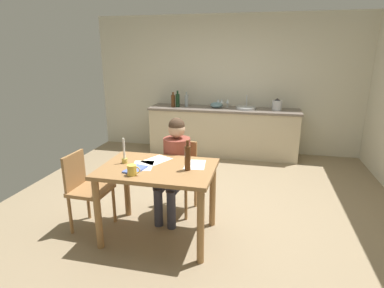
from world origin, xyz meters
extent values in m
cube|color=#937F60|center=(0.00, 0.00, -0.02)|extent=(5.20, 5.20, 0.04)
cube|color=beige|center=(0.00, 2.60, 1.30)|extent=(5.20, 0.12, 2.60)
cube|color=beige|center=(0.00, 2.24, 0.43)|extent=(2.77, 0.60, 0.86)
cube|color=#72665B|center=(0.00, 2.24, 0.88)|extent=(2.81, 0.64, 0.04)
cube|color=#9E7042|center=(-0.29, -0.73, 0.78)|extent=(1.16, 0.80, 0.04)
cylinder|color=#9E7042|center=(-0.81, -1.08, 0.38)|extent=(0.07, 0.07, 0.76)
cylinder|color=#9E7042|center=(0.23, -1.08, 0.38)|extent=(0.07, 0.07, 0.76)
cylinder|color=#9E7042|center=(-0.81, -0.39, 0.38)|extent=(0.07, 0.07, 0.76)
cylinder|color=#9E7042|center=(0.23, -0.39, 0.38)|extent=(0.07, 0.07, 0.76)
cube|color=#9E7042|center=(-0.24, -0.15, 0.46)|extent=(0.45, 0.45, 0.04)
cube|color=#9E7042|center=(-0.22, 0.03, 0.67)|extent=(0.36, 0.07, 0.40)
cylinder|color=#9E7042|center=(-0.43, -0.30, 0.22)|extent=(0.04, 0.04, 0.45)
cylinder|color=#9E7042|center=(-0.09, -0.34, 0.22)|extent=(0.04, 0.04, 0.45)
cylinder|color=#9E7042|center=(-0.39, 0.04, 0.22)|extent=(0.04, 0.04, 0.45)
cylinder|color=#9E7042|center=(-0.05, 0.00, 0.22)|extent=(0.04, 0.04, 0.45)
cylinder|color=brown|center=(-0.24, -0.17, 0.70)|extent=(0.36, 0.36, 0.50)
sphere|color=#D8AD8C|center=(-0.24, -0.17, 1.06)|extent=(0.20, 0.20, 0.20)
sphere|color=#473323|center=(-0.24, -0.17, 1.10)|extent=(0.19, 0.19, 0.19)
cylinder|color=#383847|center=(-0.34, -0.35, 0.45)|extent=(0.18, 0.39, 0.13)
cylinder|color=#383847|center=(-0.37, -0.54, 0.23)|extent=(0.10, 0.10, 0.45)
cylinder|color=#383847|center=(-0.18, -0.37, 0.45)|extent=(0.18, 0.39, 0.13)
cylinder|color=#383847|center=(-0.21, -0.56, 0.23)|extent=(0.10, 0.10, 0.45)
cube|color=#9E7042|center=(-1.07, -0.75, 0.46)|extent=(0.41, 0.41, 0.04)
cube|color=#9E7042|center=(-1.25, -0.74, 0.67)|extent=(0.04, 0.36, 0.40)
cylinder|color=#9E7042|center=(-0.90, -0.92, 0.22)|extent=(0.04, 0.04, 0.45)
cylinder|color=#9E7042|center=(-0.89, -0.58, 0.22)|extent=(0.04, 0.04, 0.45)
cylinder|color=#9E7042|center=(-1.24, -0.91, 0.22)|extent=(0.04, 0.04, 0.45)
cylinder|color=#9E7042|center=(-1.23, -0.57, 0.22)|extent=(0.04, 0.04, 0.45)
cylinder|color=#F2CC4C|center=(-0.45, -1.00, 0.85)|extent=(0.09, 0.09, 0.10)
torus|color=#F2CC4C|center=(-0.40, -1.00, 0.85)|extent=(0.07, 0.01, 0.07)
cylinder|color=gold|center=(-0.67, -0.70, 0.82)|extent=(0.06, 0.06, 0.05)
cylinder|color=white|center=(-0.67, -0.70, 0.96)|extent=(0.02, 0.02, 0.22)
cube|color=#566CBF|center=(-0.48, -0.87, 0.80)|extent=(0.19, 0.26, 0.02)
cube|color=white|center=(-0.37, -0.54, 0.80)|extent=(0.32, 0.36, 0.00)
cube|color=white|center=(-0.45, -0.73, 0.80)|extent=(0.27, 0.33, 0.00)
cube|color=white|center=(0.07, -0.58, 0.80)|extent=(0.24, 0.32, 0.00)
cylinder|color=#593319|center=(0.03, -0.75, 0.92)|extent=(0.06, 0.06, 0.25)
cylinder|color=#593319|center=(0.03, -0.75, 1.07)|extent=(0.03, 0.03, 0.06)
cylinder|color=#B2B7BC|center=(0.42, 2.24, 0.92)|extent=(0.36, 0.36, 0.04)
cylinder|color=silver|center=(0.42, 2.40, 1.02)|extent=(0.02, 0.02, 0.24)
cylinder|color=#593319|center=(-0.97, 2.19, 1.01)|extent=(0.08, 0.08, 0.22)
cylinder|color=#593319|center=(-0.97, 2.19, 1.15)|extent=(0.03, 0.03, 0.06)
cylinder|color=black|center=(-0.88, 2.18, 1.02)|extent=(0.08, 0.08, 0.25)
cylinder|color=black|center=(-0.88, 2.18, 1.18)|extent=(0.04, 0.04, 0.06)
cylinder|color=#8C999E|center=(-0.72, 2.25, 1.01)|extent=(0.07, 0.07, 0.23)
cylinder|color=#8C999E|center=(-0.72, 2.25, 1.15)|extent=(0.03, 0.03, 0.06)
ellipsoid|color=#668C99|center=(-0.14, 2.26, 0.95)|extent=(0.23, 0.23, 0.11)
cylinder|color=#B7BABF|center=(0.97, 2.24, 0.99)|extent=(0.18, 0.18, 0.18)
cone|color=#262628|center=(0.97, 2.24, 1.10)|extent=(0.11, 0.11, 0.04)
cylinder|color=silver|center=(0.06, 2.39, 0.90)|extent=(0.06, 0.06, 0.00)
cylinder|color=silver|center=(0.06, 2.39, 0.94)|extent=(0.01, 0.01, 0.07)
cone|color=silver|center=(0.06, 2.39, 1.01)|extent=(0.07, 0.07, 0.08)
cylinder|color=silver|center=(-0.06, 2.39, 0.90)|extent=(0.06, 0.06, 0.00)
cylinder|color=silver|center=(-0.06, 2.39, 0.94)|extent=(0.01, 0.01, 0.07)
cone|color=silver|center=(-0.06, 2.39, 1.01)|extent=(0.07, 0.07, 0.08)
cylinder|color=silver|center=(-0.12, 2.39, 0.90)|extent=(0.06, 0.06, 0.00)
cylinder|color=silver|center=(-0.12, 2.39, 0.94)|extent=(0.01, 0.01, 0.07)
cone|color=silver|center=(-0.12, 2.39, 1.01)|extent=(0.07, 0.07, 0.08)
camera|label=1|loc=(0.72, -3.56, 1.93)|focal=29.15mm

